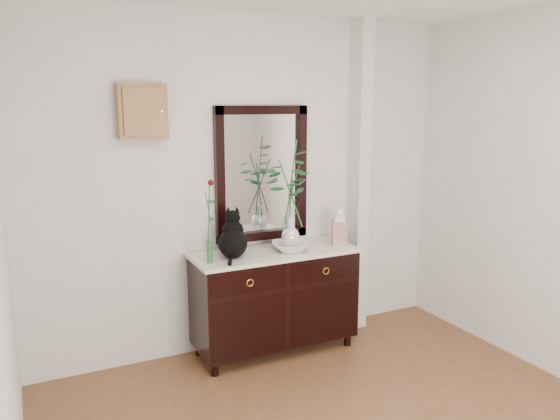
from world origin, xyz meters
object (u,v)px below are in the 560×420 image
lotus_bowl (291,247)px  ginger_jar (339,226)px  sideboard (275,295)px  cat (233,234)px

lotus_bowl → ginger_jar: (0.46, 0.01, 0.12)m
sideboard → ginger_jar: (0.57, -0.05, 0.53)m
cat → ginger_jar: (0.93, -0.03, -0.02)m
sideboard → lotus_bowl: size_ratio=4.57×
sideboard → cat: bearing=-176.9°
lotus_bowl → sideboard: bearing=152.2°
lotus_bowl → ginger_jar: 0.47m
sideboard → ginger_jar: size_ratio=4.25×
cat → ginger_jar: size_ratio=1.15×
cat → sideboard: bearing=25.3°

